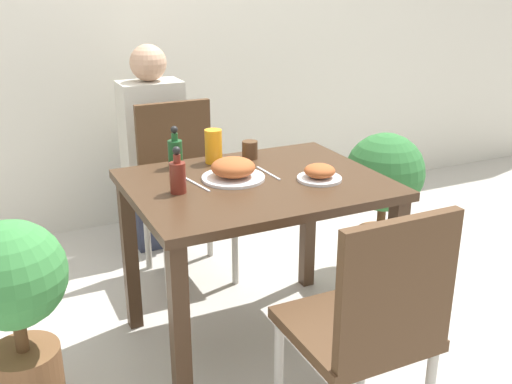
{
  "coord_description": "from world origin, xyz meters",
  "views": [
    {
      "loc": [
        -0.97,
        -2.05,
        1.54
      ],
      "look_at": [
        0.0,
        0.0,
        0.7
      ],
      "focal_mm": 42.0,
      "sensor_mm": 36.0,
      "label": 1
    }
  ],
  "objects_px": {
    "chair_near": "(370,322)",
    "sauce_bottle": "(175,152)",
    "drink_cup": "(250,150)",
    "chair_far": "(183,181)",
    "potted_plant_right": "(384,186)",
    "food_plate": "(233,170)",
    "juice_glass": "(213,146)",
    "potted_plant_left": "(16,304)",
    "side_plate": "(320,173)",
    "condiment_bottle": "(178,175)",
    "person_figure": "(154,150)"
  },
  "relations": [
    {
      "from": "sauce_bottle",
      "to": "condiment_bottle",
      "type": "relative_size",
      "value": 1.0
    },
    {
      "from": "chair_far",
      "to": "sauce_bottle",
      "type": "bearing_deg",
      "value": -110.98
    },
    {
      "from": "drink_cup",
      "to": "sauce_bottle",
      "type": "relative_size",
      "value": 0.44
    },
    {
      "from": "sauce_bottle",
      "to": "condiment_bottle",
      "type": "distance_m",
      "value": 0.31
    },
    {
      "from": "potted_plant_left",
      "to": "condiment_bottle",
      "type": "bearing_deg",
      "value": 8.03
    },
    {
      "from": "side_plate",
      "to": "condiment_bottle",
      "type": "distance_m",
      "value": 0.57
    },
    {
      "from": "food_plate",
      "to": "side_plate",
      "type": "relative_size",
      "value": 1.42
    },
    {
      "from": "chair_far",
      "to": "food_plate",
      "type": "distance_m",
      "value": 0.76
    },
    {
      "from": "chair_far",
      "to": "potted_plant_left",
      "type": "relative_size",
      "value": 1.18
    },
    {
      "from": "drink_cup",
      "to": "food_plate",
      "type": "bearing_deg",
      "value": -128.16
    },
    {
      "from": "food_plate",
      "to": "condiment_bottle",
      "type": "height_order",
      "value": "condiment_bottle"
    },
    {
      "from": "chair_near",
      "to": "drink_cup",
      "type": "xyz_separation_m",
      "value": [
        0.07,
        1.04,
        0.27
      ]
    },
    {
      "from": "drink_cup",
      "to": "chair_far",
      "type": "bearing_deg",
      "value": 108.58
    },
    {
      "from": "food_plate",
      "to": "side_plate",
      "type": "bearing_deg",
      "value": -27.17
    },
    {
      "from": "side_plate",
      "to": "sauce_bottle",
      "type": "height_order",
      "value": "sauce_bottle"
    },
    {
      "from": "condiment_bottle",
      "to": "person_figure",
      "type": "distance_m",
      "value": 1.21
    },
    {
      "from": "sauce_bottle",
      "to": "chair_far",
      "type": "bearing_deg",
      "value": 69.02
    },
    {
      "from": "side_plate",
      "to": "juice_glass",
      "type": "bearing_deg",
      "value": 126.5
    },
    {
      "from": "food_plate",
      "to": "person_figure",
      "type": "bearing_deg",
      "value": 90.93
    },
    {
      "from": "food_plate",
      "to": "drink_cup",
      "type": "xyz_separation_m",
      "value": [
        0.18,
        0.23,
        0.0
      ]
    },
    {
      "from": "side_plate",
      "to": "potted_plant_right",
      "type": "xyz_separation_m",
      "value": [
        0.66,
        0.43,
        -0.3
      ]
    },
    {
      "from": "sauce_bottle",
      "to": "potted_plant_left",
      "type": "xyz_separation_m",
      "value": [
        -0.71,
        -0.39,
        -0.35
      ]
    },
    {
      "from": "condiment_bottle",
      "to": "potted_plant_left",
      "type": "distance_m",
      "value": 0.72
    },
    {
      "from": "chair_far",
      "to": "person_figure",
      "type": "height_order",
      "value": "person_figure"
    },
    {
      "from": "chair_near",
      "to": "potted_plant_left",
      "type": "relative_size",
      "value": 1.18
    },
    {
      "from": "food_plate",
      "to": "person_figure",
      "type": "xyz_separation_m",
      "value": [
        -0.02,
        1.11,
        -0.21
      ]
    },
    {
      "from": "drink_cup",
      "to": "condiment_bottle",
      "type": "relative_size",
      "value": 0.44
    },
    {
      "from": "food_plate",
      "to": "condiment_bottle",
      "type": "relative_size",
      "value": 1.41
    },
    {
      "from": "juice_glass",
      "to": "potted_plant_left",
      "type": "distance_m",
      "value": 1.03
    },
    {
      "from": "chair_near",
      "to": "food_plate",
      "type": "relative_size",
      "value": 3.55
    },
    {
      "from": "condiment_bottle",
      "to": "potted_plant_right",
      "type": "relative_size",
      "value": 0.24
    },
    {
      "from": "chair_far",
      "to": "potted_plant_right",
      "type": "xyz_separation_m",
      "value": [
        0.95,
        -0.44,
        -0.04
      ]
    },
    {
      "from": "chair_near",
      "to": "sauce_bottle",
      "type": "xyz_separation_m",
      "value": [
        -0.27,
        1.05,
        0.3
      ]
    },
    {
      "from": "juice_glass",
      "to": "person_figure",
      "type": "relative_size",
      "value": 0.13
    },
    {
      "from": "chair_far",
      "to": "sauce_bottle",
      "type": "relative_size",
      "value": 4.98
    },
    {
      "from": "chair_near",
      "to": "side_plate",
      "type": "bearing_deg",
      "value": -107.02
    },
    {
      "from": "juice_glass",
      "to": "drink_cup",
      "type": "bearing_deg",
      "value": -4.62
    },
    {
      "from": "chair_far",
      "to": "side_plate",
      "type": "height_order",
      "value": "chair_far"
    },
    {
      "from": "chair_far",
      "to": "potted_plant_left",
      "type": "bearing_deg",
      "value": -136.33
    },
    {
      "from": "potted_plant_right",
      "to": "condiment_bottle",
      "type": "bearing_deg",
      "value": -165.14
    },
    {
      "from": "juice_glass",
      "to": "condiment_bottle",
      "type": "relative_size",
      "value": 0.81
    },
    {
      "from": "drink_cup",
      "to": "potted_plant_left",
      "type": "xyz_separation_m",
      "value": [
        -1.05,
        -0.37,
        -0.32
      ]
    },
    {
      "from": "drink_cup",
      "to": "juice_glass",
      "type": "height_order",
      "value": "juice_glass"
    },
    {
      "from": "drink_cup",
      "to": "sauce_bottle",
      "type": "distance_m",
      "value": 0.34
    },
    {
      "from": "side_plate",
      "to": "person_figure",
      "type": "bearing_deg",
      "value": 104.44
    },
    {
      "from": "chair_far",
      "to": "chair_near",
      "type": "bearing_deg",
      "value": -86.53
    },
    {
      "from": "sauce_bottle",
      "to": "potted_plant_left",
      "type": "distance_m",
      "value": 0.88
    },
    {
      "from": "drink_cup",
      "to": "juice_glass",
      "type": "relative_size",
      "value": 0.54
    },
    {
      "from": "food_plate",
      "to": "condiment_bottle",
      "type": "bearing_deg",
      "value": -168.38
    },
    {
      "from": "drink_cup",
      "to": "condiment_bottle",
      "type": "bearing_deg",
      "value": -146.88
    }
  ]
}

